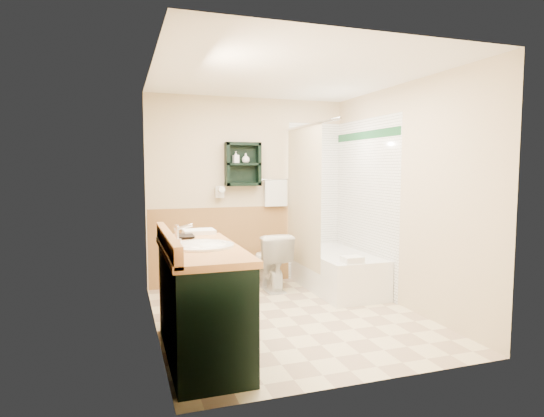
# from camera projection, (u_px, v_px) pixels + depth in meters

# --- Properties ---
(floor) EXTENTS (3.00, 3.00, 0.00)m
(floor) POSITION_uv_depth(u_px,v_px,m) (289.00, 317.00, 4.59)
(floor) COLOR beige
(floor) RESTS_ON ground
(back_wall) EXTENTS (2.60, 0.04, 2.40)m
(back_wall) POSITION_uv_depth(u_px,v_px,m) (248.00, 191.00, 5.92)
(back_wall) COLOR beige
(back_wall) RESTS_ON ground
(left_wall) EXTENTS (0.04, 3.00, 2.40)m
(left_wall) POSITION_uv_depth(u_px,v_px,m) (152.00, 202.00, 4.07)
(left_wall) COLOR beige
(left_wall) RESTS_ON ground
(right_wall) EXTENTS (0.04, 3.00, 2.40)m
(right_wall) POSITION_uv_depth(u_px,v_px,m) (404.00, 196.00, 4.90)
(right_wall) COLOR beige
(right_wall) RESTS_ON ground
(ceiling) EXTENTS (2.60, 3.00, 0.04)m
(ceiling) POSITION_uv_depth(u_px,v_px,m) (290.00, 73.00, 4.38)
(ceiling) COLOR white
(ceiling) RESTS_ON back_wall
(wainscot_left) EXTENTS (2.98, 2.98, 1.00)m
(wainscot_left) POSITION_uv_depth(u_px,v_px,m) (157.00, 278.00, 4.14)
(wainscot_left) COLOR #B08347
(wainscot_left) RESTS_ON left_wall
(wainscot_back) EXTENTS (2.58, 2.58, 1.00)m
(wainscot_back) POSITION_uv_depth(u_px,v_px,m) (249.00, 245.00, 5.95)
(wainscot_back) COLOR #B08347
(wainscot_back) RESTS_ON back_wall
(mirror_frame) EXTENTS (1.30, 1.30, 1.00)m
(mirror_frame) POSITION_uv_depth(u_px,v_px,m) (162.00, 168.00, 3.54)
(mirror_frame) COLOR brown
(mirror_frame) RESTS_ON left_wall
(mirror_glass) EXTENTS (1.20, 1.20, 0.90)m
(mirror_glass) POSITION_uv_depth(u_px,v_px,m) (163.00, 168.00, 3.54)
(mirror_glass) COLOR white
(mirror_glass) RESTS_ON left_wall
(tile_right) EXTENTS (1.50, 1.50, 2.10)m
(tile_right) POSITION_uv_depth(u_px,v_px,m) (365.00, 205.00, 5.61)
(tile_right) COLOR white
(tile_right) RESTS_ON right_wall
(tile_back) EXTENTS (0.95, 0.95, 2.10)m
(tile_back) POSITION_uv_depth(u_px,v_px,m) (321.00, 201.00, 6.22)
(tile_back) COLOR white
(tile_back) RESTS_ON back_wall
(tile_accent) EXTENTS (1.50, 1.50, 0.10)m
(tile_accent) POSITION_uv_depth(u_px,v_px,m) (365.00, 135.00, 5.53)
(tile_accent) COLOR #154C27
(tile_accent) RESTS_ON right_wall
(wall_shelf) EXTENTS (0.45, 0.15, 0.55)m
(wall_shelf) POSITION_uv_depth(u_px,v_px,m) (243.00, 164.00, 5.75)
(wall_shelf) COLOR black
(wall_shelf) RESTS_ON back_wall
(hair_dryer) EXTENTS (0.10, 0.24, 0.18)m
(hair_dryer) POSITION_uv_depth(u_px,v_px,m) (220.00, 192.00, 5.71)
(hair_dryer) COLOR silver
(hair_dryer) RESTS_ON back_wall
(towel_bar) EXTENTS (0.40, 0.06, 0.40)m
(towel_bar) POSITION_uv_depth(u_px,v_px,m) (275.00, 180.00, 5.95)
(towel_bar) COLOR silver
(towel_bar) RESTS_ON back_wall
(curtain_rod) EXTENTS (0.03, 1.60, 0.03)m
(curtain_rod) POSITION_uv_depth(u_px,v_px,m) (309.00, 125.00, 5.29)
(curtain_rod) COLOR silver
(curtain_rod) RESTS_ON back_wall
(shower_curtain) EXTENTS (1.05, 1.05, 1.70)m
(shower_curtain) POSITION_uv_depth(u_px,v_px,m) (303.00, 197.00, 5.53)
(shower_curtain) COLOR beige
(shower_curtain) RESTS_ON curtain_rod
(vanity) EXTENTS (0.59, 1.40, 0.89)m
(vanity) POSITION_uv_depth(u_px,v_px,m) (202.00, 302.00, 3.60)
(vanity) COLOR black
(vanity) RESTS_ON ground
(bathtub) EXTENTS (0.70, 1.50, 0.46)m
(bathtub) POSITION_uv_depth(u_px,v_px,m) (335.00, 270.00, 5.65)
(bathtub) COLOR white
(bathtub) RESTS_ON ground
(toilet) EXTENTS (0.40, 0.71, 0.69)m
(toilet) POSITION_uv_depth(u_px,v_px,m) (270.00, 261.00, 5.64)
(toilet) COLOR white
(toilet) RESTS_ON ground
(counter_towel) EXTENTS (0.29, 0.23, 0.04)m
(counter_towel) POSITION_uv_depth(u_px,v_px,m) (199.00, 232.00, 4.26)
(counter_towel) COLOR silver
(counter_towel) RESTS_ON vanity
(vanity_book) EXTENTS (0.18, 0.03, 0.25)m
(vanity_book) POSITION_uv_depth(u_px,v_px,m) (172.00, 224.00, 3.98)
(vanity_book) COLOR black
(vanity_book) RESTS_ON vanity
(tub_towel) EXTENTS (0.21, 0.18, 0.07)m
(tub_towel) POSITION_uv_depth(u_px,v_px,m) (352.00, 260.00, 4.98)
(tub_towel) COLOR silver
(tub_towel) RESTS_ON bathtub
(soap_bottle_a) EXTENTS (0.09, 0.16, 0.07)m
(soap_bottle_a) POSITION_uv_depth(u_px,v_px,m) (236.00, 160.00, 5.71)
(soap_bottle_a) COLOR white
(soap_bottle_a) RESTS_ON wall_shelf
(soap_bottle_b) EXTENTS (0.12, 0.14, 0.10)m
(soap_bottle_b) POSITION_uv_depth(u_px,v_px,m) (246.00, 159.00, 5.75)
(soap_bottle_b) COLOR white
(soap_bottle_b) RESTS_ON wall_shelf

